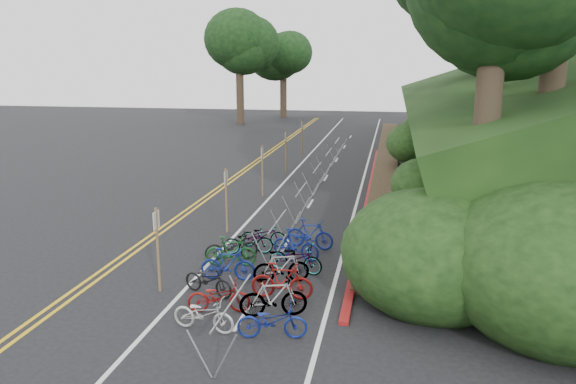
% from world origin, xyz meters
% --- Properties ---
extents(ground, '(120.00, 120.00, 0.00)m').
position_xyz_m(ground, '(0.00, 0.00, 0.00)').
color(ground, black).
rests_on(ground, ground).
extents(road_markings, '(7.47, 80.00, 0.01)m').
position_xyz_m(road_markings, '(0.63, 10.10, 0.00)').
color(road_markings, gold).
rests_on(road_markings, ground).
extents(red_curb, '(0.25, 28.00, 0.10)m').
position_xyz_m(red_curb, '(5.70, 12.00, 0.05)').
color(red_curb, maroon).
rests_on(red_curb, ground).
extents(embankment, '(14.30, 48.14, 9.11)m').
position_xyz_m(embankment, '(12.96, 19.04, 2.57)').
color(embankment, black).
rests_on(embankment, ground).
extents(bike_rack_front, '(1.09, 3.28, 1.07)m').
position_xyz_m(bike_rack_front, '(3.25, -3.34, 0.81)').
color(bike_rack_front, '#9B9EA5').
rests_on(bike_rack_front, ground).
extents(bike_racks_rest, '(1.14, 23.00, 1.17)m').
position_xyz_m(bike_racks_rest, '(3.00, 13.00, 0.85)').
color(bike_racks_rest, '#9B9EA5').
rests_on(bike_racks_rest, ground).
extents(signpost_near, '(0.08, 0.40, 2.47)m').
position_xyz_m(signpost_near, '(0.33, -0.80, 1.41)').
color(signpost_near, brown).
rests_on(signpost_near, ground).
extents(signposts_rest, '(0.08, 18.40, 2.50)m').
position_xyz_m(signposts_rest, '(0.60, 14.00, 1.43)').
color(signposts_rest, brown).
rests_on(signposts_rest, ground).
extents(bike_front, '(1.30, 1.86, 0.93)m').
position_xyz_m(bike_front, '(1.63, 2.08, 0.46)').
color(bike_front, black).
rests_on(bike_front, ground).
extents(bike_valet, '(3.29, 8.45, 1.06)m').
position_xyz_m(bike_valet, '(3.04, 0.40, 0.48)').
color(bike_valet, beige).
rests_on(bike_valet, ground).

